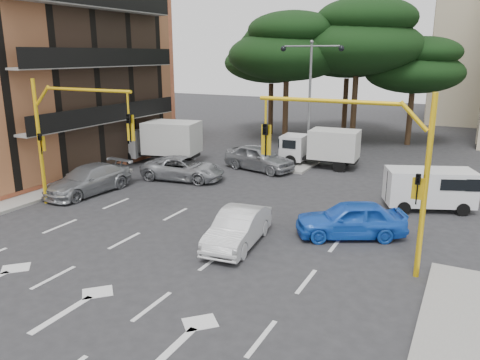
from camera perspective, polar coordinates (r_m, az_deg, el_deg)
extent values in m
plane|color=#28282B|center=(17.89, -8.97, -8.44)|extent=(120.00, 120.00, 0.00)
cube|color=gray|center=(31.57, 8.19, 2.15)|extent=(1.40, 6.00, 0.15)
cube|color=#B24D38|center=(34.94, -26.43, 12.66)|extent=(15.00, 16.00, 13.00)
cube|color=black|center=(29.31, -17.15, 12.36)|extent=(0.12, 14.72, 11.20)
cube|color=black|center=(57.38, 22.86, 14.44)|extent=(0.12, 11.04, 14.20)
cylinder|color=#382616|center=(38.06, 5.55, 8.12)|extent=(0.44, 0.44, 4.95)
ellipsoid|color=black|center=(37.78, 5.73, 14.84)|extent=(9.15, 9.15, 3.87)
ellipsoid|color=black|center=(37.23, 6.48, 17.70)|extent=(6.86, 6.86, 2.86)
ellipsoid|color=black|center=(38.26, 5.23, 16.84)|extent=(6.07, 6.07, 2.64)
cylinder|color=#382616|center=(38.45, 13.69, 8.18)|extent=(0.44, 0.44, 5.40)
ellipsoid|color=black|center=(38.20, 14.16, 15.42)|extent=(9.98, 9.98, 4.22)
ellipsoid|color=black|center=(37.76, 15.16, 18.47)|extent=(7.49, 7.49, 3.12)
ellipsoid|color=black|center=(38.65, 13.66, 17.59)|extent=(6.62, 6.62, 2.88)
cylinder|color=#382616|center=(42.90, 3.77, 8.65)|extent=(0.44, 0.44, 4.50)
ellipsoid|color=black|center=(42.63, 3.86, 14.07)|extent=(8.32, 8.32, 3.52)
ellipsoid|color=black|center=(42.03, 4.46, 16.36)|extent=(6.24, 6.24, 2.60)
ellipsoid|color=black|center=(43.10, 3.42, 15.68)|extent=(5.52, 5.52, 2.40)
cylinder|color=#382616|center=(39.79, 19.96, 6.94)|extent=(0.44, 0.44, 4.05)
ellipsoid|color=black|center=(39.49, 20.44, 12.17)|extent=(7.49, 7.49, 3.17)
ellipsoid|color=black|center=(39.00, 21.48, 14.31)|extent=(5.62, 5.62, 2.34)
ellipsoid|color=black|center=(39.83, 19.91, 13.80)|extent=(4.97, 4.97, 2.16)
cylinder|color=#382616|center=(43.78, 12.67, 8.75)|extent=(0.44, 0.44, 4.95)
ellipsoid|color=black|center=(43.53, 13.02, 14.58)|extent=(9.15, 9.15, 3.87)
ellipsoid|color=black|center=(43.03, 13.85, 17.02)|extent=(6.86, 6.86, 2.86)
ellipsoid|color=black|center=(43.96, 12.57, 16.33)|extent=(6.07, 6.07, 2.64)
cylinder|color=yellow|center=(15.77, 21.64, -1.03)|extent=(0.18, 0.18, 6.00)
cylinder|color=yellow|center=(15.39, 20.41, 7.29)|extent=(0.95, 0.14, 0.95)
cylinder|color=yellow|center=(15.90, 10.55, 9.47)|extent=(4.80, 0.14, 0.14)
cylinder|color=yellow|center=(16.70, 3.16, 8.42)|extent=(0.08, 0.08, 0.90)
imported|color=black|center=(16.86, 3.11, 4.87)|extent=(0.20, 0.24, 1.20)
cube|color=yellow|center=(16.93, 3.22, 4.91)|extent=(0.36, 0.06, 1.10)
imported|color=black|center=(15.64, 20.79, -1.07)|extent=(0.16, 0.20, 1.00)
cube|color=yellow|center=(15.74, 20.83, -0.98)|extent=(0.35, 0.08, 0.70)
cylinder|color=yellow|center=(24.20, -23.23, 4.17)|extent=(0.18, 0.18, 6.00)
cylinder|color=yellow|center=(23.50, -22.93, 9.47)|extent=(0.95, 0.14, 0.95)
cylinder|color=yellow|center=(21.45, -18.16, 10.41)|extent=(4.80, 0.14, 0.14)
cylinder|color=yellow|center=(20.01, -13.51, 9.15)|extent=(0.08, 0.08, 0.90)
imported|color=black|center=(20.14, -13.33, 6.18)|extent=(0.20, 0.24, 1.20)
cube|color=yellow|center=(20.20, -13.18, 6.21)|extent=(0.36, 0.06, 1.10)
imported|color=black|center=(23.93, -23.16, 4.07)|extent=(0.16, 0.20, 1.00)
cube|color=yellow|center=(24.00, -22.98, 4.11)|extent=(0.35, 0.08, 0.70)
cylinder|color=slate|center=(30.94, 8.46, 9.07)|extent=(0.16, 0.16, 7.50)
cylinder|color=slate|center=(31.07, 7.09, 15.89)|extent=(1.80, 0.10, 0.10)
sphere|color=black|center=(31.43, 5.31, 15.65)|extent=(0.36, 0.36, 0.36)
cylinder|color=slate|center=(30.50, 10.39, 15.78)|extent=(1.80, 0.10, 0.10)
sphere|color=black|center=(30.22, 12.26, 15.41)|extent=(0.36, 0.36, 0.36)
sphere|color=slate|center=(30.78, 8.75, 16.30)|extent=(0.24, 0.24, 0.24)
imported|color=silver|center=(17.88, -0.26, -5.88)|extent=(1.90, 4.29, 1.37)
imported|color=blue|center=(19.17, 13.32, -4.67)|extent=(4.64, 3.55, 1.47)
imported|color=gray|center=(25.72, -18.03, 0.04)|extent=(2.41, 5.12, 1.44)
imported|color=#97999E|center=(27.29, -6.94, 1.42)|extent=(5.08, 2.92, 1.33)
imported|color=#919398|center=(29.32, 2.36, 2.74)|extent=(4.97, 2.89, 1.59)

